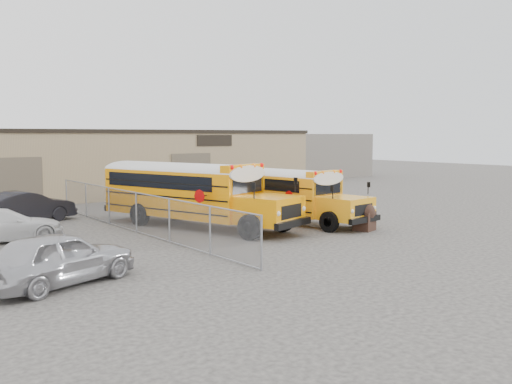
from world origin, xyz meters
TOP-DOWN VIEW (x-y plane):
  - ground at (0.00, 0.00)m, footprint 120.00×120.00m
  - warehouse at (-0.00, 19.99)m, footprint 30.20×10.20m
  - chainlink_fence at (-6.00, 3.00)m, footprint 0.07×18.07m
  - distant_building_right at (24.00, 24.00)m, footprint 10.00×8.00m
  - school_bus_left at (-5.07, 9.05)m, footprint 5.48×10.74m
  - school_bus_right at (0.63, 7.25)m, footprint 3.43×9.35m
  - tarp_bundle at (2.44, -2.75)m, footprint 1.05×1.00m
  - car_silver at (-11.69, -3.82)m, footprint 5.00×3.23m
  - car_white at (-11.23, 4.29)m, footprint 4.86×2.53m
  - car_dark at (-9.07, 8.95)m, footprint 4.97×2.61m

SIDE VIEW (x-z plane):
  - ground at x=0.00m, z-range 0.00..0.00m
  - tarp_bundle at x=2.44m, z-range 0.02..1.32m
  - car_white at x=-11.23m, z-range 0.00..1.34m
  - car_dark at x=-9.07m, z-range 0.00..1.56m
  - car_silver at x=-11.69m, z-range 0.00..1.58m
  - chainlink_fence at x=-6.00m, z-range 0.00..1.80m
  - school_bus_right at x=0.63m, z-range 0.21..2.88m
  - school_bus_left at x=-5.07m, z-range 0.24..3.30m
  - distant_building_right at x=24.00m, z-range 0.00..4.40m
  - warehouse at x=0.00m, z-range 0.04..4.71m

